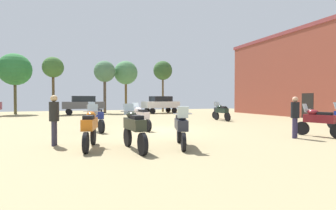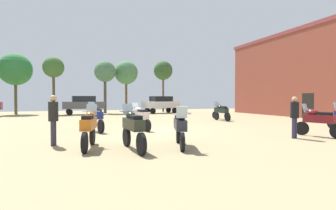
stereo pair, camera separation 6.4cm
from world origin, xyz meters
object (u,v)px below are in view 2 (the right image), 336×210
Objects in this scene: motorcycle_4 at (91,113)px; tree_1 at (53,68)px; car_2 at (161,103)px; tree_4 at (163,71)px; motorcycle_3 at (95,117)px; motorcycle_5 at (180,127)px; motorcycle_8 at (140,117)px; motorcycle_9 at (89,127)px; motorcycle_10 at (133,128)px; brick_building at (333,72)px; motorcycle_11 at (222,112)px; motorcycle_6 at (318,121)px; car_3 at (84,104)px; person_2 at (295,114)px; motorcycle_1 at (221,111)px; tree_7 at (126,73)px; tree_2 at (105,72)px; person_1 at (53,116)px; tree_3 at (15,70)px.

motorcycle_4 is 0.35× the size of tree_1.
tree_4 reaches higher than car_2.
tree_4 is (9.89, 18.32, 4.62)m from motorcycle_3.
motorcycle_8 is at bearing -70.86° from motorcycle_5.
motorcycle_10 is at bearing -18.86° from motorcycle_9.
brick_building is 10.21× the size of motorcycle_11.
motorcycle_6 is at bearing -91.79° from tree_4.
car_3 reaches higher than motorcycle_3.
person_2 is at bearing -95.01° from tree_4.
motorcycle_8 reaches higher than motorcycle_1.
car_2 is at bearing 51.10° from motorcycle_4.
motorcycle_10 is 0.34× the size of tree_4.
motorcycle_3 is 19.79m from tree_7.
tree_2 is (0.04, 17.77, 4.14)m from motorcycle_8.
motorcycle_1 is 0.48× the size of car_2.
motorcycle_9 is 1.00× the size of motorcycle_11.
tree_4 is (10.42, 22.90, 4.63)m from motorcycle_9.
motorcycle_11 is 1.21× the size of person_2.
person_2 is at bearing 161.29° from motorcycle_6.
car_2 reaches higher than motorcycle_5.
motorcycle_1 is 1.01× the size of motorcycle_5.
tree_1 is at bearing 69.00° from car_2.
tree_2 is (2.49, 2.02, 3.70)m from car_3.
motorcycle_3 reaches higher than motorcycle_11.
tree_4 is (7.57, 18.46, 4.64)m from motorcycle_8.
tree_1 is at bearing 94.56° from motorcycle_8.
car_3 is (-0.20, 10.74, 0.44)m from motorcycle_4.
motorcycle_9 is 0.33× the size of tree_7.
brick_building is 3.40× the size of tree_7.
motorcycle_5 is 21.11m from car_3.
person_1 reaches higher than motorcycle_9.
motorcycle_8 is 21.62m from tree_3.
motorcycle_10 is 22.20m from car_2.
car_2 is 7.61m from tree_2.
tree_2 is at bearing 67.31° from motorcycle_3.
brick_building is 3.54× the size of tree_2.
motorcycle_8 is 0.95× the size of motorcycle_10.
person_2 is (5.34, 0.16, 0.33)m from motorcycle_5.
tree_7 reaches higher than motorcycle_5.
tree_7 reaches higher than motorcycle_1.
car_3 is 0.68× the size of tree_7.
brick_building is at bearing -4.23° from motorcycle_4.
person_1 is at bearing -163.31° from brick_building.
tree_4 reaches higher than motorcycle_3.
person_1 reaches higher than motorcycle_4.
motorcycle_11 is 0.35× the size of tree_2.
car_2 reaches higher than motorcycle_4.
person_1 reaches higher than motorcycle_3.
person_1 is (-12.09, -8.47, 0.36)m from motorcycle_1.
car_3 is (-2.62, 20.94, 0.46)m from motorcycle_5.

